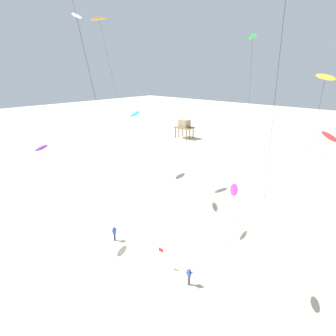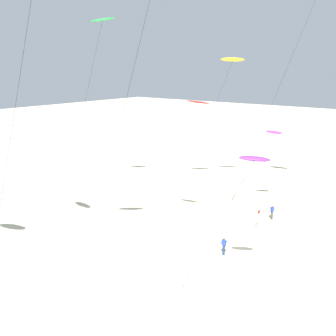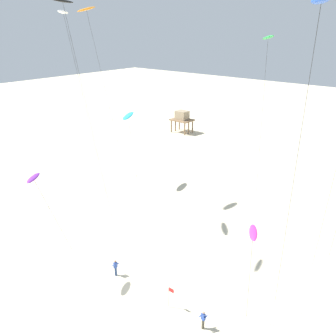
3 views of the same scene
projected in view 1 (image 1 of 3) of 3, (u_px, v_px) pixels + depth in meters
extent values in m
plane|color=beige|center=(134.00, 252.00, 30.77)|extent=(260.00, 260.00, 0.00)
ellipsoid|color=purple|center=(41.00, 148.00, 29.40)|extent=(1.65, 2.10, 0.47)
cylinder|color=#262626|center=(63.00, 189.00, 33.16)|extent=(1.92, 4.40, 10.21)
ellipsoid|color=orange|center=(99.00, 19.00, 42.67)|extent=(1.04, 2.83, 0.95)
cylinder|color=#262626|center=(119.00, 104.00, 50.54)|extent=(3.63, 8.36, 24.06)
ellipsoid|color=yellow|center=(325.00, 77.00, 23.17)|extent=(2.67, 2.94, 0.74)
cylinder|color=#262626|center=(306.00, 171.00, 28.52)|extent=(2.39, 5.50, 16.85)
ellipsoid|color=white|center=(77.00, 16.00, 37.22)|extent=(2.36, 2.79, 0.51)
cylinder|color=#262626|center=(99.00, 110.00, 44.03)|extent=(2.76, 6.35, 23.59)
ellipsoid|color=#D8339E|center=(234.00, 189.00, 22.58)|extent=(1.51, 1.94, 0.58)
cylinder|color=#262626|center=(232.00, 237.00, 24.93)|extent=(0.84, 1.91, 9.00)
ellipsoid|color=red|center=(330.00, 137.00, 28.39)|extent=(2.58, 2.81, 0.69)
cylinder|color=#262626|center=(318.00, 188.00, 31.76)|extent=(1.40, 3.20, 11.48)
ellipsoid|color=green|center=(253.00, 37.00, 36.60)|extent=(2.52, 2.52, 0.80)
cylinder|color=#262626|center=(248.00, 121.00, 42.77)|extent=(2.53, 5.82, 21.12)
cylinder|color=#262626|center=(99.00, 115.00, 37.13)|extent=(2.78, 6.39, 24.33)
ellipsoid|color=#33BFE0|center=(135.00, 114.00, 50.78)|extent=(2.25, 3.46, 0.86)
cylinder|color=#262626|center=(139.00, 143.00, 53.50)|extent=(0.99, 2.25, 10.24)
cylinder|color=#262626|center=(269.00, 156.00, 21.47)|extent=(3.17, 7.29, 23.51)
cylinder|color=#4C4738|center=(189.00, 280.00, 25.96)|extent=(0.22, 0.22, 0.88)
cube|color=#2D4CA5|center=(189.00, 273.00, 25.73)|extent=(0.38, 0.29, 0.58)
sphere|color=tan|center=(189.00, 269.00, 25.61)|extent=(0.20, 0.20, 0.20)
cylinder|color=#2D4CA5|center=(191.00, 274.00, 25.54)|extent=(0.23, 0.51, 0.39)
cylinder|color=#2D4CA5|center=(188.00, 271.00, 25.90)|extent=(0.23, 0.51, 0.39)
cylinder|color=navy|center=(115.00, 237.00, 32.66)|extent=(0.22, 0.22, 0.88)
cube|color=#2D4CA5|center=(114.00, 231.00, 32.43)|extent=(0.25, 0.37, 0.58)
sphere|color=#9E7051|center=(114.00, 227.00, 32.30)|extent=(0.20, 0.20, 0.20)
cylinder|color=#2D4CA5|center=(112.00, 231.00, 32.28)|extent=(0.51, 0.17, 0.39)
cylinder|color=#2D4CA5|center=(116.00, 230.00, 32.54)|extent=(0.51, 0.17, 0.39)
cylinder|color=#846647|center=(175.00, 133.00, 80.46)|extent=(0.28, 0.28, 2.68)
cylinder|color=#846647|center=(186.00, 135.00, 78.09)|extent=(0.28, 0.28, 2.68)
cylinder|color=#846647|center=(182.00, 131.00, 82.44)|extent=(0.28, 0.28, 2.68)
cylinder|color=#846647|center=(193.00, 133.00, 80.07)|extent=(0.28, 0.28, 2.68)
cylinder|color=#846647|center=(179.00, 132.00, 81.45)|extent=(0.28, 0.28, 2.68)
cylinder|color=#846647|center=(190.00, 134.00, 79.08)|extent=(0.28, 0.28, 2.68)
cube|color=#846647|center=(184.00, 127.00, 79.81)|extent=(4.64, 3.52, 0.24)
cube|color=#9E896B|center=(184.00, 123.00, 79.48)|extent=(2.55, 2.11, 1.88)
cylinder|color=gray|center=(159.00, 257.00, 28.15)|extent=(0.05, 0.05, 2.10)
cube|color=red|center=(161.00, 250.00, 27.71)|extent=(0.52, 0.03, 0.36)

